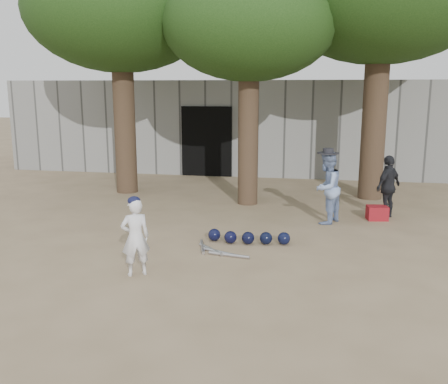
% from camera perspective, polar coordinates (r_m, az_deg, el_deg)
% --- Properties ---
extents(ground, '(70.00, 70.00, 0.00)m').
position_cam_1_polar(ground, '(8.36, -5.33, -7.63)').
color(ground, '#937C5E').
rests_on(ground, ground).
extents(boy_player, '(0.51, 0.46, 1.18)m').
position_cam_1_polar(boy_player, '(7.59, -10.10, -5.12)').
color(boy_player, white).
rests_on(boy_player, ground).
extents(spectator_blue, '(0.84, 0.91, 1.50)m').
position_cam_1_polar(spectator_blue, '(10.50, 11.65, 0.47)').
color(spectator_blue, '#829ACA').
rests_on(spectator_blue, ground).
extents(spectator_dark, '(0.77, 0.83, 1.36)m').
position_cam_1_polar(spectator_dark, '(11.34, 18.25, 0.59)').
color(spectator_dark, black).
rests_on(spectator_dark, ground).
extents(red_bag, '(0.46, 0.38, 0.30)m').
position_cam_1_polar(red_bag, '(11.17, 17.10, -2.30)').
color(red_bag, maroon).
rests_on(red_bag, ground).
extents(back_building, '(16.00, 5.24, 3.00)m').
position_cam_1_polar(back_building, '(18.09, 3.47, 7.80)').
color(back_building, gray).
rests_on(back_building, ground).
extents(helmet_row, '(1.51, 0.33, 0.23)m').
position_cam_1_polar(helmet_row, '(9.10, 2.80, -5.20)').
color(helmet_row, black).
rests_on(helmet_row, ground).
extents(bat_pile, '(1.02, 0.80, 0.06)m').
position_cam_1_polar(bat_pile, '(8.64, -1.00, -6.72)').
color(bat_pile, '#A9A8AF').
rests_on(bat_pile, ground).
extents(tree_row, '(11.40, 5.80, 6.69)m').
position_cam_1_polar(tree_row, '(12.81, 4.12, 20.39)').
color(tree_row, brown).
rests_on(tree_row, ground).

